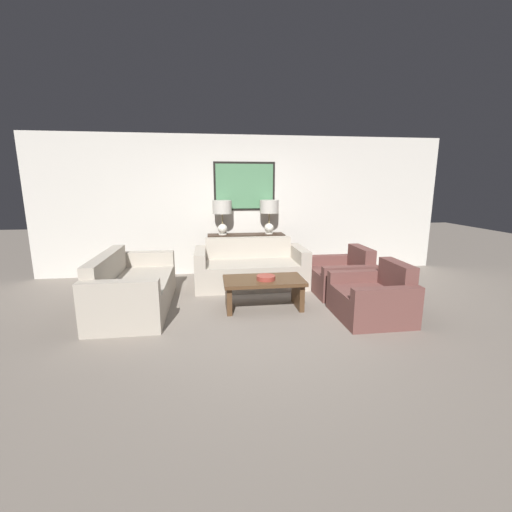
{
  "coord_description": "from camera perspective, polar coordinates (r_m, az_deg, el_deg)",
  "views": [
    {
      "loc": [
        -0.7,
        -4.24,
        1.76
      ],
      "look_at": [
        0.01,
        0.92,
        0.65
      ],
      "focal_mm": 24.0,
      "sensor_mm": 36.0,
      "label": 1
    }
  ],
  "objects": [
    {
      "name": "couch_by_back_wall",
      "position": [
        5.98,
        -0.92,
        -2.23
      ],
      "size": [
        1.9,
        0.92,
        0.8
      ],
      "color": "#ADA393",
      "rests_on": "ground_plane"
    },
    {
      "name": "console_table",
      "position": [
        6.63,
        -1.65,
        0.22
      ],
      "size": [
        1.46,
        0.38,
        0.8
      ],
      "color": "#332319",
      "rests_on": "ground_plane"
    },
    {
      "name": "table_lamp_left",
      "position": [
        6.48,
        -5.66,
        7.51
      ],
      "size": [
        0.36,
        0.36,
        0.64
      ],
      "color": "silver",
      "rests_on": "console_table"
    },
    {
      "name": "table_lamp_right",
      "position": [
        6.58,
        2.21,
        7.62
      ],
      "size": [
        0.36,
        0.36,
        0.64
      ],
      "color": "silver",
      "rests_on": "console_table"
    },
    {
      "name": "decorative_bowl",
      "position": [
        4.79,
        1.66,
        -3.63
      ],
      "size": [
        0.26,
        0.26,
        0.06
      ],
      "color": "#93382D",
      "rests_on": "coffee_table"
    },
    {
      "name": "coffee_table",
      "position": [
        4.88,
        1.28,
        -5.17
      ],
      "size": [
        1.13,
        0.63,
        0.44
      ],
      "color": "#4C331E",
      "rests_on": "ground_plane"
    },
    {
      "name": "armchair_near_back_wall",
      "position": [
        5.77,
        14.14,
        -3.43
      ],
      "size": [
        0.87,
        0.96,
        0.75
      ],
      "color": "brown",
      "rests_on": "ground_plane"
    },
    {
      "name": "armchair_near_camera",
      "position": [
        4.82,
        18.94,
        -6.79
      ],
      "size": [
        0.87,
        0.96,
        0.75
      ],
      "color": "brown",
      "rests_on": "ground_plane"
    },
    {
      "name": "ground_plane",
      "position": [
        4.65,
        1.39,
        -10.24
      ],
      "size": [
        20.0,
        20.0,
        0.0
      ],
      "primitive_type": "plane",
      "color": "slate"
    },
    {
      "name": "back_wall",
      "position": [
        6.78,
        -1.95,
        8.41
      ],
      "size": [
        7.94,
        0.12,
        2.65
      ],
      "color": "beige",
      "rests_on": "ground_plane"
    },
    {
      "name": "couch_by_side",
      "position": [
        5.17,
        -19.89,
        -5.28
      ],
      "size": [
        0.92,
        1.9,
        0.8
      ],
      "color": "#ADA393",
      "rests_on": "ground_plane"
    }
  ]
}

